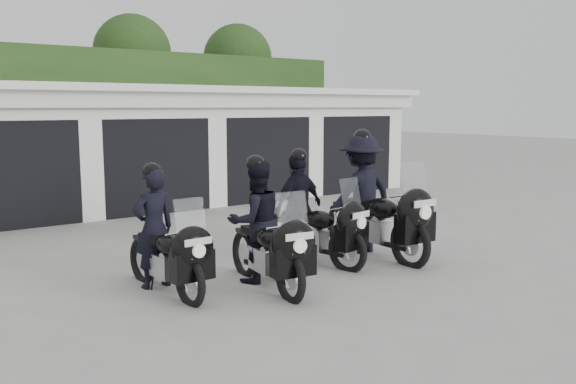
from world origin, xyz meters
TOP-DOWN VIEW (x-y plane):
  - ground at (0.00, 0.00)m, footprint 80.00×80.00m
  - garage_block at (-0.00, 8.06)m, footprint 16.40×6.80m
  - background_vegetation at (0.37, 12.92)m, footprint 20.00×3.90m
  - police_bike_a at (-2.52, -0.19)m, footprint 0.65×2.05m
  - police_bike_b at (-1.27, -0.68)m, footprint 0.94×2.13m
  - police_bike_c at (0.04, -0.03)m, footprint 1.10×2.13m
  - police_bike_d at (1.18, -0.26)m, footprint 1.32×2.49m

SIDE VIEW (x-z plane):
  - ground at x=0.00m, z-range 0.00..0.00m
  - police_bike_a at x=-2.52m, z-range -0.18..1.60m
  - police_bike_b at x=-1.27m, z-range -0.15..1.72m
  - police_bike_c at x=0.04m, z-range -0.14..1.73m
  - police_bike_d at x=1.18m, z-range -0.16..2.01m
  - garage_block at x=0.00m, z-range -0.06..2.90m
  - background_vegetation at x=0.37m, z-range -0.13..5.67m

